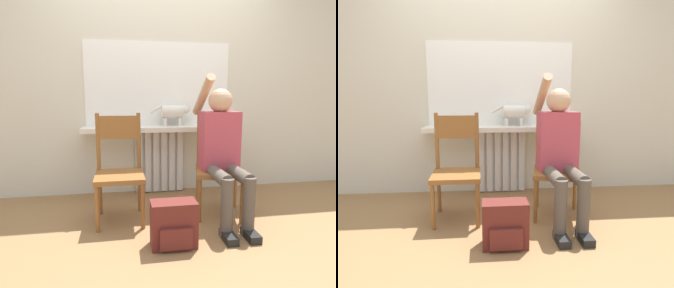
# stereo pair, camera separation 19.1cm
# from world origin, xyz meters

# --- Properties ---
(ground_plane) EXTENTS (12.00, 12.00, 0.00)m
(ground_plane) POSITION_xyz_m (0.00, 0.00, 0.00)
(ground_plane) COLOR olive
(wall_with_window) EXTENTS (7.00, 0.06, 2.70)m
(wall_with_window) POSITION_xyz_m (0.00, 1.23, 1.35)
(wall_with_window) COLOR beige
(wall_with_window) RESTS_ON ground_plane
(radiator) EXTENTS (0.55, 0.08, 0.72)m
(radiator) POSITION_xyz_m (-0.00, 1.15, 0.36)
(radiator) COLOR silver
(radiator) RESTS_ON ground_plane
(windowsill) EXTENTS (1.67, 0.29, 0.05)m
(windowsill) POSITION_xyz_m (0.00, 1.06, 0.74)
(windowsill) COLOR white
(windowsill) RESTS_ON radiator
(window_glass) EXTENTS (1.61, 0.01, 0.91)m
(window_glass) POSITION_xyz_m (0.00, 1.20, 1.23)
(window_glass) COLOR white
(window_glass) RESTS_ON windowsill
(chair_left) EXTENTS (0.42, 0.42, 0.94)m
(chair_left) POSITION_xyz_m (-0.45, 0.47, 0.47)
(chair_left) COLOR brown
(chair_left) RESTS_ON ground_plane
(chair_right) EXTENTS (0.50, 0.50, 0.94)m
(chair_right) POSITION_xyz_m (0.46, 0.47, 0.47)
(chair_right) COLOR brown
(chair_right) RESTS_ON ground_plane
(person) EXTENTS (0.36, 1.00, 1.29)m
(person) POSITION_xyz_m (0.45, 0.34, 0.64)
(person) COLOR brown
(person) RESTS_ON ground_plane
(cat) EXTENTS (0.44, 0.13, 0.25)m
(cat) POSITION_xyz_m (0.15, 1.09, 0.92)
(cat) COLOR silver
(cat) RESTS_ON windowsill
(backpack) EXTENTS (0.33, 0.20, 0.34)m
(backpack) POSITION_xyz_m (-0.07, -0.08, 0.17)
(backpack) COLOR maroon
(backpack) RESTS_ON ground_plane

